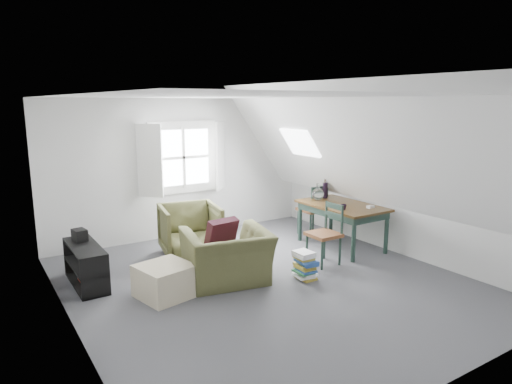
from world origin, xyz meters
TOP-DOWN VIEW (x-y plane):
  - floor at (0.00, 0.00)m, footprint 5.50×5.50m
  - ceiling at (0.00, 0.00)m, footprint 5.50×5.50m
  - wall_back at (0.00, 2.75)m, footprint 5.00×0.00m
  - wall_front at (0.00, -2.75)m, footprint 5.00×0.00m
  - wall_left at (-2.50, 0.00)m, footprint 0.00×5.50m
  - wall_right at (2.50, 0.00)m, footprint 0.00×5.50m
  - slope_left at (-1.55, 0.00)m, footprint 3.19×5.50m
  - slope_right at (1.55, 0.00)m, footprint 3.19×5.50m
  - dormer_window at (0.00, 2.68)m, footprint 1.71×0.35m
  - skylight at (1.55, 1.30)m, footprint 0.35×0.75m
  - armchair_near at (-0.46, 0.32)m, footprint 1.29×1.18m
  - armchair_far at (-0.40, 1.62)m, footprint 1.05×1.08m
  - throw_pillow at (-0.46, 0.47)m, footprint 0.48×0.31m
  - ottoman at (-1.34, 0.33)m, footprint 0.74×0.74m
  - dining_table at (1.94, 0.63)m, footprint 0.89×1.48m
  - demijohn at (1.79, 1.08)m, footprint 0.21×0.21m
  - vase_twigs at (2.04, 1.18)m, footprint 0.09×0.10m
  - cup at (1.69, 0.33)m, footprint 0.11×0.11m
  - paper_box at (2.14, 0.18)m, footprint 0.13×0.09m
  - dining_chair_far at (2.00, 1.43)m, footprint 0.44×0.44m
  - dining_chair_near at (1.16, 0.15)m, footprint 0.44×0.44m
  - media_shelf at (-2.10, 1.23)m, footprint 0.36×1.08m
  - electronics_box at (-2.10, 1.52)m, footprint 0.19×0.24m
  - magazine_stack at (0.51, -0.17)m, footprint 0.30×0.35m

SIDE VIEW (x-z plane):
  - floor at x=0.00m, z-range 0.00..0.00m
  - armchair_near at x=-0.46m, z-range -0.36..0.36m
  - armchair_far at x=-0.40m, z-range -0.42..0.42m
  - magazine_stack at x=0.51m, z-range 0.00..0.40m
  - ottoman at x=-1.34m, z-range 0.00..0.41m
  - media_shelf at x=-2.10m, z-range -0.03..0.52m
  - dining_chair_near at x=1.16m, z-range 0.02..0.95m
  - dining_chair_far at x=2.00m, z-range 0.02..0.97m
  - electronics_box at x=-2.10m, z-range 0.54..0.72m
  - throw_pillow at x=-0.46m, z-range 0.41..0.87m
  - dining_table at x=1.94m, z-range 0.27..1.01m
  - cup at x=1.69m, z-range 0.70..0.79m
  - paper_box at x=2.14m, z-range 0.74..0.78m
  - demijohn at x=1.79m, z-range 0.71..1.01m
  - vase_twigs at x=2.04m, z-range 0.55..1.25m
  - wall_back at x=0.00m, z-range -1.25..3.75m
  - wall_front at x=0.00m, z-range -1.25..3.75m
  - wall_left at x=-2.50m, z-range -1.50..4.00m
  - wall_right at x=2.50m, z-range -1.50..4.00m
  - dormer_window at x=0.00m, z-range 0.80..2.10m
  - skylight at x=1.55m, z-range 1.51..1.98m
  - slope_left at x=-1.55m, z-range -0.47..4.02m
  - slope_right at x=1.55m, z-range -0.47..4.02m
  - ceiling at x=0.00m, z-range 2.50..2.50m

